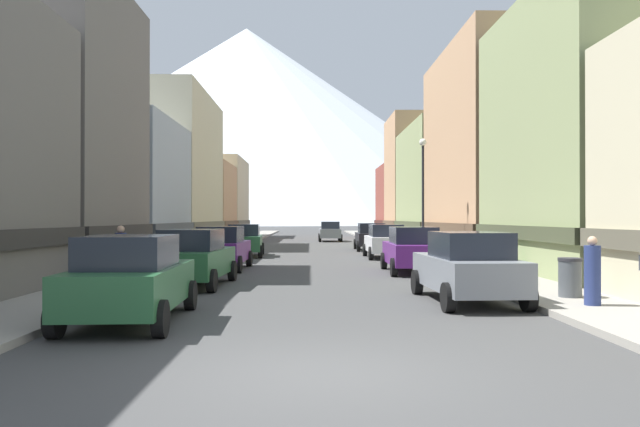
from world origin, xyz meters
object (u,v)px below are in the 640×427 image
(potted_plant_0, at_px, (510,261))
(potted_plant_1, at_px, (109,264))
(car_right_1, at_px, (412,250))
(car_left_2, at_px, (222,248))
(car_left_1, at_px, (193,257))
(streetlamp_right, at_px, (423,180))
(car_right_0, at_px, (468,267))
(car_right_3, at_px, (371,237))
(trash_bin_right, at_px, (570,277))
(pedestrian_1, at_px, (592,273))
(car_right_2, at_px, (385,241))
(car_left_3, at_px, (244,240))
(car_left_0, at_px, (131,279))
(pedestrian_0, at_px, (121,254))
(car_driving_0, at_px, (330,231))

(potted_plant_0, distance_m, potted_plant_1, 14.03)
(car_right_1, bearing_deg, car_left_2, 168.94)
(car_left_1, xyz_separation_m, streetlamp_right, (9.15, 10.71, 3.09))
(car_right_0, xyz_separation_m, car_right_3, (-0.00, 24.51, 0.00))
(car_right_3, height_order, potted_plant_1, car_right_3)
(trash_bin_right, bearing_deg, pedestrian_1, -94.00)
(potted_plant_0, relative_size, streetlamp_right, 0.14)
(trash_bin_right, relative_size, pedestrian_1, 0.63)
(car_right_2, relative_size, potted_plant_0, 5.55)
(car_left_3, relative_size, car_right_1, 1.02)
(car_left_0, xyz_separation_m, car_left_3, (0.00, 21.28, 0.00))
(car_right_1, xyz_separation_m, trash_bin_right, (2.55, -8.43, -0.26))
(car_left_0, distance_m, car_right_0, 8.13)
(car_right_2, height_order, potted_plant_0, car_right_2)
(potted_plant_1, height_order, pedestrian_0, pedestrian_0)
(car_right_0, bearing_deg, car_left_2, 127.85)
(trash_bin_right, bearing_deg, car_driving_0, 96.82)
(car_left_0, xyz_separation_m, car_right_2, (7.60, 19.76, 0.00))
(car_right_0, relative_size, car_right_3, 1.01)
(car_left_2, bearing_deg, car_right_3, 62.69)
(car_right_1, height_order, pedestrian_1, car_right_1)
(car_left_0, distance_m, pedestrian_1, 10.13)
(car_right_1, bearing_deg, potted_plant_0, -29.98)
(car_right_2, bearing_deg, car_right_3, 90.01)
(car_left_1, distance_m, car_driving_0, 36.26)
(car_left_2, height_order, car_right_0, same)
(car_left_0, height_order, pedestrian_0, pedestrian_0)
(car_left_1, height_order, pedestrian_0, pedestrian_0)
(car_right_3, height_order, pedestrian_0, pedestrian_0)
(trash_bin_right, distance_m, potted_plant_1, 14.50)
(car_right_3, relative_size, pedestrian_1, 2.82)
(potted_plant_0, height_order, streetlamp_right, streetlamp_right)
(car_left_0, distance_m, car_left_1, 6.61)
(potted_plant_0, bearing_deg, car_right_0, -116.35)
(car_left_2, xyz_separation_m, car_driving_0, (5.40, 29.80, 0.00))
(trash_bin_right, xyz_separation_m, pedestrian_0, (-12.60, 4.50, 0.31))
(car_left_1, bearing_deg, car_left_0, -89.96)
(car_right_2, xyz_separation_m, pedestrian_0, (-10.05, -12.51, 0.05))
(car_left_1, bearing_deg, car_right_1, 31.00)
(car_right_1, xyz_separation_m, streetlamp_right, (1.55, 6.14, 3.09))
(pedestrian_0, bearing_deg, car_left_3, 80.09)
(car_right_1, distance_m, pedestrian_0, 10.79)
(car_left_2, distance_m, trash_bin_right, 14.19)
(trash_bin_right, distance_m, pedestrian_1, 1.45)
(car_right_2, relative_size, pedestrian_0, 2.54)
(car_driving_0, distance_m, streetlamp_right, 25.61)
(car_left_0, height_order, car_left_3, same)
(car_left_3, xyz_separation_m, car_driving_0, (5.40, 21.18, 0.00))
(car_left_2, relative_size, potted_plant_0, 5.59)
(car_left_2, relative_size, car_right_0, 0.99)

